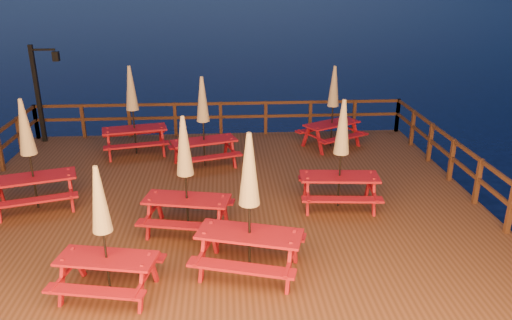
% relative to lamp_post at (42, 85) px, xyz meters
% --- Properties ---
extents(ground, '(500.00, 500.00, 0.00)m').
position_rel_lamp_post_xyz_m(ground, '(5.39, -4.55, -2.20)').
color(ground, black).
rests_on(ground, ground).
extents(deck, '(12.00, 10.00, 0.40)m').
position_rel_lamp_post_xyz_m(deck, '(5.39, -4.55, -2.00)').
color(deck, '#4E2D19').
rests_on(deck, ground).
extents(deck_piles, '(11.44, 9.44, 1.40)m').
position_rel_lamp_post_xyz_m(deck_piles, '(5.39, -4.55, -2.50)').
color(deck_piles, '#392312').
rests_on(deck_piles, ground).
extents(railing, '(11.80, 9.75, 1.10)m').
position_rel_lamp_post_xyz_m(railing, '(5.39, -2.77, -1.03)').
color(railing, '#392312').
rests_on(railing, deck).
extents(lamp_post, '(0.85, 0.18, 3.00)m').
position_rel_lamp_post_xyz_m(lamp_post, '(0.00, 0.00, 0.00)').
color(lamp_post, black).
rests_on(lamp_post, deck).
extents(picnic_table_0, '(1.86, 1.58, 2.50)m').
position_rel_lamp_post_xyz_m(picnic_table_0, '(8.06, -5.18, -0.50)').
color(picnic_table_0, '#9B0F0E').
rests_on(picnic_table_0, deck).
extents(picnic_table_1, '(1.81, 1.59, 2.28)m').
position_rel_lamp_post_xyz_m(picnic_table_1, '(3.55, -8.18, -0.61)').
color(picnic_table_1, '#9B0F0E').
rests_on(picnic_table_1, deck).
extents(picnic_table_2, '(2.19, 2.07, 2.46)m').
position_rel_lamp_post_xyz_m(picnic_table_2, '(8.75, -1.05, -0.52)').
color(picnic_table_2, '#9B0F0E').
rests_on(picnic_table_2, deck).
extents(picnic_table_3, '(2.12, 1.91, 2.53)m').
position_rel_lamp_post_xyz_m(picnic_table_3, '(1.25, -4.83, -0.48)').
color(picnic_table_3, '#9B0F0E').
rests_on(picnic_table_3, deck).
extents(picnic_table_4, '(2.08, 1.87, 2.48)m').
position_rel_lamp_post_xyz_m(picnic_table_4, '(4.94, -2.43, -0.51)').
color(picnic_table_4, '#9B0F0E').
rests_on(picnic_table_4, deck).
extents(picnic_table_5, '(2.09, 1.84, 2.58)m').
position_rel_lamp_post_xyz_m(picnic_table_5, '(2.90, -1.33, -0.45)').
color(picnic_table_5, '#9B0F0E').
rests_on(picnic_table_5, deck).
extents(picnic_table_6, '(1.97, 1.73, 2.46)m').
position_rel_lamp_post_xyz_m(picnic_table_6, '(4.72, -6.12, -0.52)').
color(picnic_table_6, '#9B0F0E').
rests_on(picnic_table_6, deck).
extents(picnic_table_7, '(2.17, 1.95, 2.60)m').
position_rel_lamp_post_xyz_m(picnic_table_7, '(5.91, -7.69, -0.44)').
color(picnic_table_7, '#9B0F0E').
rests_on(picnic_table_7, deck).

